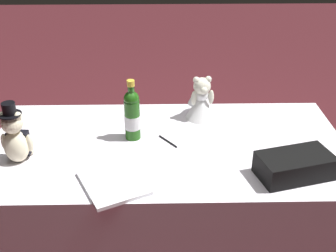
{
  "coord_description": "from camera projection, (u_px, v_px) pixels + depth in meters",
  "views": [
    {
      "loc": [
        0.03,
        1.73,
        1.79
      ],
      "look_at": [
        0.0,
        0.0,
        0.83
      ],
      "focal_mm": 45.9,
      "sensor_mm": 36.0,
      "label": 1
    }
  ],
  "objects": [
    {
      "name": "teddy_bear_groom",
      "position": [
        16.0,
        138.0,
        1.86
      ],
      "size": [
        0.14,
        0.13,
        0.29
      ],
      "color": "beige",
      "rests_on": "reception_table"
    },
    {
      "name": "reception_table",
      "position": [
        168.0,
        205.0,
        2.21
      ],
      "size": [
        1.69,
        0.87,
        0.73
      ],
      "primitive_type": "cube",
      "color": "white",
      "rests_on": "ground_plane"
    },
    {
      "name": "teddy_bear_bride",
      "position": [
        201.0,
        99.0,
        2.23
      ],
      "size": [
        0.16,
        0.2,
        0.23
      ],
      "color": "white",
      "rests_on": "reception_table"
    },
    {
      "name": "signing_pen",
      "position": [
        169.0,
        142.0,
        2.04
      ],
      "size": [
        0.09,
        0.12,
        0.01
      ],
      "color": "black",
      "rests_on": "reception_table"
    },
    {
      "name": "gift_case_black",
      "position": [
        295.0,
        166.0,
        1.79
      ],
      "size": [
        0.34,
        0.24,
        0.1
      ],
      "color": "black",
      "rests_on": "reception_table"
    },
    {
      "name": "champagne_bottle",
      "position": [
        132.0,
        114.0,
        2.02
      ],
      "size": [
        0.08,
        0.08,
        0.3
      ],
      "color": "#1E5313",
      "rests_on": "reception_table"
    },
    {
      "name": "guestbook",
      "position": [
        113.0,
        183.0,
        1.75
      ],
      "size": [
        0.33,
        0.34,
        0.02
      ],
      "primitive_type": "cube",
      "rotation": [
        0.0,
        0.0,
        0.45
      ],
      "color": "white",
      "rests_on": "reception_table"
    }
  ]
}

